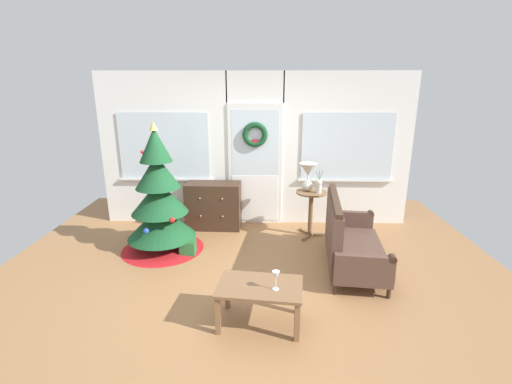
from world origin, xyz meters
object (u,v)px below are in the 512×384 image
christmas_tree (160,205)px  gift_box (188,247)px  settee_sofa (348,240)px  flower_vase (319,185)px  coffee_table (260,291)px  dresser_cabinet (214,205)px  table_lamp (308,173)px  wine_glass (276,276)px  side_table (311,205)px

christmas_tree → gift_box: (0.41, -0.17, -0.58)m
settee_sofa → flower_vase: flower_vase is taller
coffee_table → dresser_cabinet: bearing=107.5°
dresser_cabinet → table_lamp: table_lamp is taller
dresser_cabinet → flower_vase: bearing=-12.6°
flower_vase → gift_box: size_ratio=1.64×
christmas_tree → flower_vase: christmas_tree is taller
christmas_tree → dresser_cabinet: size_ratio=2.04×
christmas_tree → wine_glass: (1.61, -1.78, -0.11)m
dresser_cabinet → settee_sofa: settee_sofa is taller
table_lamp → gift_box: table_lamp is taller
gift_box → flower_vase: bearing=18.8°
side_table → table_lamp: 0.51m
wine_glass → coffee_table: bearing=154.8°
settee_sofa → wine_glass: (-0.98, -1.31, 0.20)m
table_lamp → coffee_table: (-0.71, -2.29, -0.66)m
christmas_tree → gift_box: size_ratio=8.74×
christmas_tree → coffee_table: 2.27m
christmas_tree → wine_glass: bearing=-47.9°
dresser_cabinet → wine_glass: dresser_cabinet is taller
table_lamp → settee_sofa: bearing=-68.1°
table_lamp → gift_box: bearing=-156.8°
christmas_tree → coffee_table: (1.46, -1.71, -0.32)m
dresser_cabinet → gift_box: bearing=-102.9°
christmas_tree → settee_sofa: size_ratio=1.15×
dresser_cabinet → wine_glass: 2.82m
table_lamp → wine_glass: bearing=-103.3°
table_lamp → coffee_table: table_lamp is taller
wine_glass → gift_box: wine_glass is taller
settee_sofa → wine_glass: size_ratio=8.30×
side_table → flower_vase: bearing=-31.0°
gift_box → wine_glass: bearing=-53.2°
side_table → gift_box: 2.00m
table_lamp → wine_glass: size_ratio=2.26×
settee_sofa → gift_box: bearing=172.3°
settee_sofa → wine_glass: settee_sofa is taller
dresser_cabinet → table_lamp: bearing=-10.3°
table_lamp → coffee_table: 2.49m
wine_glass → gift_box: size_ratio=0.91×
table_lamp → flower_vase: 0.25m
settee_sofa → side_table: 1.08m
christmas_tree → dresser_cabinet: 1.12m
settee_sofa → gift_box: 2.22m
coffee_table → gift_box: (-1.05, 1.54, -0.26)m
dresser_cabinet → coffee_table: 2.69m
dresser_cabinet → flower_vase: (1.68, -0.38, 0.47)m
christmas_tree → coffee_table: size_ratio=2.09×
settee_sofa → table_lamp: table_lamp is taller
table_lamp → gift_box: 2.12m
christmas_tree → flower_vase: size_ratio=5.33×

